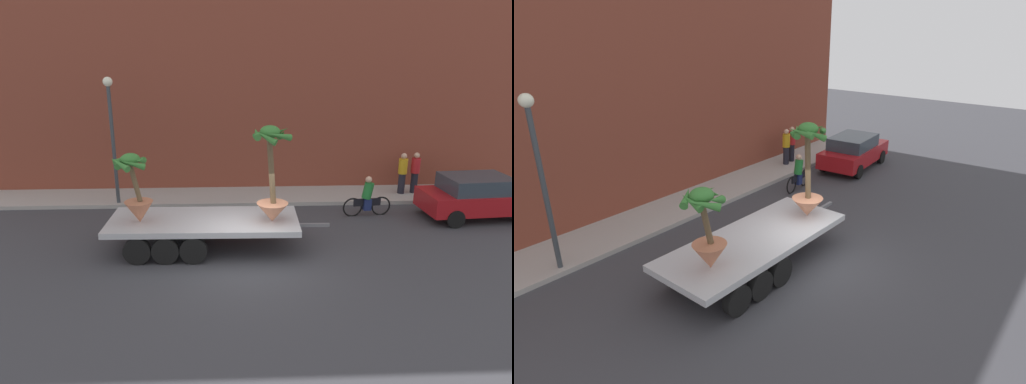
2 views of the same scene
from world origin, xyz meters
TOP-DOWN VIEW (x-y plane):
  - ground_plane at (0.00, 0.00)m, footprint 60.00×60.00m
  - sidewalk at (0.00, 6.10)m, footprint 24.00×2.20m
  - building_facade at (0.00, 7.80)m, footprint 24.00×1.20m
  - flatbed_trailer at (-1.62, 1.16)m, footprint 6.83×2.41m
  - potted_palm_rear at (-3.33, 0.95)m, footprint 1.21×1.22m
  - potted_palm_middle at (0.70, 0.85)m, footprint 1.18×1.31m
  - cyclist at (4.49, 3.84)m, footprint 1.84×0.38m
  - parked_car at (8.48, 3.46)m, footprint 4.33×2.19m
  - pedestrian_near_gate at (6.52, 6.01)m, footprint 0.36×0.36m
  - pedestrian_far_left at (7.08, 6.09)m, footprint 0.36×0.36m
  - street_lamp at (-4.98, 5.30)m, footprint 0.36×0.36m

SIDE VIEW (x-z plane):
  - ground_plane at x=0.00m, z-range 0.00..0.00m
  - sidewalk at x=0.00m, z-range 0.00..0.15m
  - cyclist at x=4.49m, z-range -0.10..1.44m
  - flatbed_trailer at x=-1.62m, z-range 0.27..1.25m
  - parked_car at x=8.48m, z-range 0.04..1.62m
  - pedestrian_near_gate at x=6.52m, z-range 0.19..1.90m
  - pedestrian_far_left at x=7.08m, z-range 0.19..1.90m
  - potted_palm_rear at x=-3.33m, z-range 0.84..2.97m
  - potted_palm_middle at x=0.70m, z-range 0.73..3.66m
  - street_lamp at x=-4.98m, z-range 0.82..5.65m
  - building_facade at x=0.00m, z-range 0.00..9.45m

